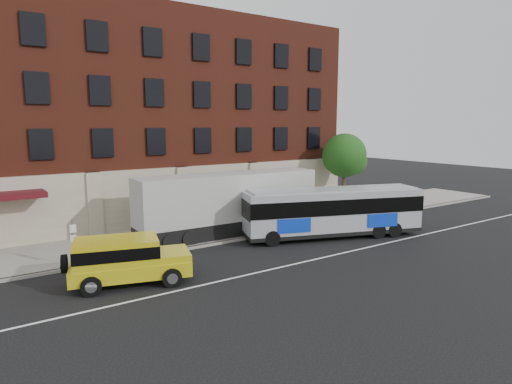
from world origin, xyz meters
TOP-DOWN VIEW (x-y plane):
  - ground at (0.00, 0.00)m, footprint 120.00×120.00m
  - sidewalk at (0.00, 9.00)m, footprint 60.00×6.00m
  - kerb at (0.00, 6.00)m, footprint 60.00×0.25m
  - lane_line at (0.00, 0.50)m, footprint 60.00×0.12m
  - building at (-0.01, 16.92)m, footprint 30.00×12.10m
  - sign_pole at (-8.50, 6.15)m, footprint 0.30×0.20m
  - street_tree at (13.54, 9.48)m, footprint 3.60×3.60m
  - city_bus at (6.46, 3.43)m, footprint 11.53×6.05m
  - yellow_suv at (-7.10, 2.59)m, footprint 5.66×3.51m
  - shipping_container at (1.28, 7.50)m, footprint 12.11×2.84m

SIDE VIEW (x-z plane):
  - ground at x=0.00m, z-range 0.00..0.00m
  - lane_line at x=0.00m, z-range 0.00..0.01m
  - sidewalk at x=0.00m, z-range 0.00..0.15m
  - kerb at x=0.00m, z-range 0.00..0.15m
  - yellow_suv at x=-7.10m, z-range 0.15..2.26m
  - sign_pole at x=-8.50m, z-range 0.20..2.70m
  - city_bus at x=6.46m, z-range 0.16..3.28m
  - shipping_container at x=1.28m, z-range -0.02..4.00m
  - street_tree at x=13.54m, z-range 1.31..7.51m
  - building at x=-0.01m, z-range 0.08..15.08m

